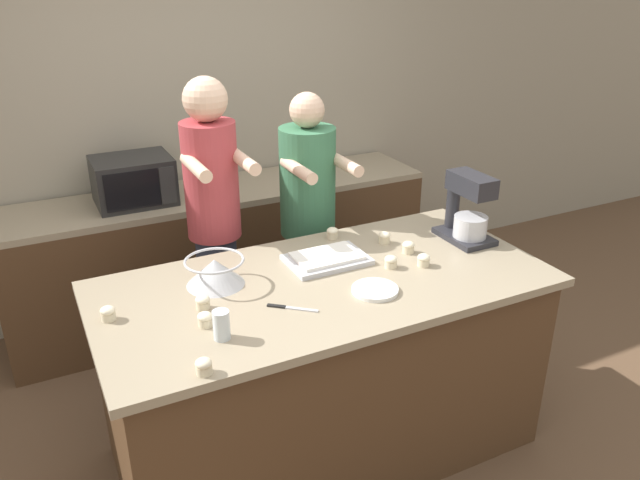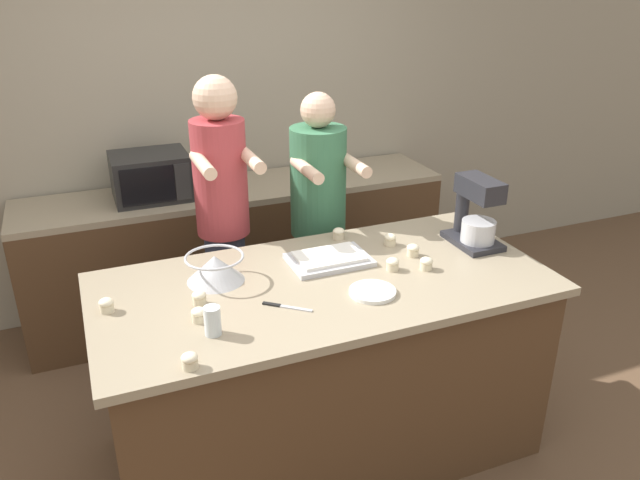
{
  "view_description": "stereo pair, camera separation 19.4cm",
  "coord_description": "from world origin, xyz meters",
  "px_view_note": "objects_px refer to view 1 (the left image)",
  "views": [
    {
      "loc": [
        -1.14,
        -2.23,
        2.27
      ],
      "look_at": [
        0.0,
        0.05,
        1.14
      ],
      "focal_mm": 35.0,
      "sensor_mm": 36.0,
      "label": 1
    },
    {
      "loc": [
        -0.97,
        -2.31,
        2.27
      ],
      "look_at": [
        0.0,
        0.05,
        1.14
      ],
      "focal_mm": 35.0,
      "sensor_mm": 36.0,
      "label": 2
    }
  ],
  "objects_px": {
    "cupcake_5": "(384,237)",
    "baking_tray": "(327,259)",
    "stand_mixer": "(467,211)",
    "cupcake_4": "(332,233)",
    "cupcake_1": "(424,260)",
    "cupcake_2": "(204,366)",
    "small_plate": "(375,290)",
    "cupcake_6": "(205,319)",
    "cupcake_0": "(203,302)",
    "cupcake_7": "(108,313)",
    "cupcake_8": "(391,262)",
    "knife": "(289,308)",
    "person_right": "(308,228)",
    "mixing_bowl": "(215,271)",
    "cupcake_3": "(408,247)",
    "microwave_oven": "(133,180)",
    "person_left": "(215,230)",
    "drinking_glass": "(221,325)"
  },
  "relations": [
    {
      "from": "stand_mixer",
      "to": "cupcake_1",
      "type": "bearing_deg",
      "value": -156.86
    },
    {
      "from": "drinking_glass",
      "to": "cupcake_3",
      "type": "xyz_separation_m",
      "value": [
        1.07,
        0.33,
        -0.03
      ]
    },
    {
      "from": "cupcake_1",
      "to": "cupcake_6",
      "type": "distance_m",
      "value": 1.09
    },
    {
      "from": "cupcake_5",
      "to": "baking_tray",
      "type": "bearing_deg",
      "value": -169.62
    },
    {
      "from": "mixing_bowl",
      "to": "cupcake_3",
      "type": "height_order",
      "value": "mixing_bowl"
    },
    {
      "from": "cupcake_1",
      "to": "cupcake_4",
      "type": "relative_size",
      "value": 1.0
    },
    {
      "from": "small_plate",
      "to": "cupcake_2",
      "type": "distance_m",
      "value": 0.88
    },
    {
      "from": "person_right",
      "to": "cupcake_7",
      "type": "bearing_deg",
      "value": -150.61
    },
    {
      "from": "cupcake_0",
      "to": "cupcake_1",
      "type": "distance_m",
      "value": 1.06
    },
    {
      "from": "small_plate",
      "to": "knife",
      "type": "distance_m",
      "value": 0.4
    },
    {
      "from": "small_plate",
      "to": "knife",
      "type": "bearing_deg",
      "value": 174.83
    },
    {
      "from": "cupcake_0",
      "to": "cupcake_7",
      "type": "xyz_separation_m",
      "value": [
        -0.37,
        0.08,
        0.0
      ]
    },
    {
      "from": "small_plate",
      "to": "cupcake_6",
      "type": "height_order",
      "value": "cupcake_6"
    },
    {
      "from": "knife",
      "to": "cupcake_8",
      "type": "bearing_deg",
      "value": 12.96
    },
    {
      "from": "cupcake_0",
      "to": "cupcake_6",
      "type": "relative_size",
      "value": 1.0
    },
    {
      "from": "microwave_oven",
      "to": "person_left",
      "type": "bearing_deg",
      "value": -70.09
    },
    {
      "from": "drinking_glass",
      "to": "cupcake_4",
      "type": "height_order",
      "value": "drinking_glass"
    },
    {
      "from": "knife",
      "to": "cupcake_8",
      "type": "relative_size",
      "value": 2.96
    },
    {
      "from": "drinking_glass",
      "to": "cupcake_7",
      "type": "height_order",
      "value": "drinking_glass"
    },
    {
      "from": "baking_tray",
      "to": "stand_mixer",
      "type": "bearing_deg",
      "value": -6.07
    },
    {
      "from": "person_left",
      "to": "cupcake_4",
      "type": "height_order",
      "value": "person_left"
    },
    {
      "from": "stand_mixer",
      "to": "cupcake_4",
      "type": "bearing_deg",
      "value": 152.43
    },
    {
      "from": "cupcake_0",
      "to": "knife",
      "type": "bearing_deg",
      "value": -26.39
    },
    {
      "from": "person_left",
      "to": "microwave_oven",
      "type": "relative_size",
      "value": 3.82
    },
    {
      "from": "person_left",
      "to": "baking_tray",
      "type": "xyz_separation_m",
      "value": [
        0.36,
        -0.61,
        0.01
      ]
    },
    {
      "from": "person_left",
      "to": "knife",
      "type": "bearing_deg",
      "value": -88.7
    },
    {
      "from": "drinking_glass",
      "to": "microwave_oven",
      "type": "bearing_deg",
      "value": 89.07
    },
    {
      "from": "stand_mixer",
      "to": "microwave_oven",
      "type": "relative_size",
      "value": 0.77
    },
    {
      "from": "person_right",
      "to": "stand_mixer",
      "type": "xyz_separation_m",
      "value": [
        0.57,
        -0.69,
        0.24
      ]
    },
    {
      "from": "person_right",
      "to": "cupcake_7",
      "type": "relative_size",
      "value": 27.04
    },
    {
      "from": "cupcake_1",
      "to": "cupcake_2",
      "type": "distance_m",
      "value": 1.24
    },
    {
      "from": "person_left",
      "to": "cupcake_3",
      "type": "relative_size",
      "value": 29.08
    },
    {
      "from": "knife",
      "to": "cupcake_4",
      "type": "relative_size",
      "value": 2.96
    },
    {
      "from": "drinking_glass",
      "to": "stand_mixer",
      "type": "bearing_deg",
      "value": 13.11
    },
    {
      "from": "cupcake_0",
      "to": "cupcake_1",
      "type": "height_order",
      "value": "same"
    },
    {
      "from": "cupcake_8",
      "to": "knife",
      "type": "bearing_deg",
      "value": -167.04
    },
    {
      "from": "mixing_bowl",
      "to": "cupcake_3",
      "type": "bearing_deg",
      "value": -6.48
    },
    {
      "from": "cupcake_0",
      "to": "drinking_glass",
      "type": "bearing_deg",
      "value": -90.13
    },
    {
      "from": "baking_tray",
      "to": "cupcake_3",
      "type": "bearing_deg",
      "value": -12.15
    },
    {
      "from": "mixing_bowl",
      "to": "baking_tray",
      "type": "height_order",
      "value": "mixing_bowl"
    },
    {
      "from": "person_left",
      "to": "mixing_bowl",
      "type": "relative_size",
      "value": 6.63
    },
    {
      "from": "stand_mixer",
      "to": "cupcake_1",
      "type": "xyz_separation_m",
      "value": [
        -0.37,
        -0.16,
        -0.13
      ]
    },
    {
      "from": "cupcake_0",
      "to": "cupcake_2",
      "type": "distance_m",
      "value": 0.46
    },
    {
      "from": "baking_tray",
      "to": "cupcake_2",
      "type": "distance_m",
      "value": 0.99
    },
    {
      "from": "cupcake_5",
      "to": "cupcake_6",
      "type": "distance_m",
      "value": 1.12
    },
    {
      "from": "cupcake_0",
      "to": "cupcake_5",
      "type": "relative_size",
      "value": 1.0
    },
    {
      "from": "cupcake_1",
      "to": "person_right",
      "type": "bearing_deg",
      "value": 103.3
    },
    {
      "from": "microwave_oven",
      "to": "cupcake_1",
      "type": "xyz_separation_m",
      "value": [
        1.03,
        -1.6,
        -0.07
      ]
    },
    {
      "from": "cupcake_1",
      "to": "cupcake_5",
      "type": "relative_size",
      "value": 1.0
    },
    {
      "from": "knife",
      "to": "cupcake_6",
      "type": "distance_m",
      "value": 0.35
    }
  ]
}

